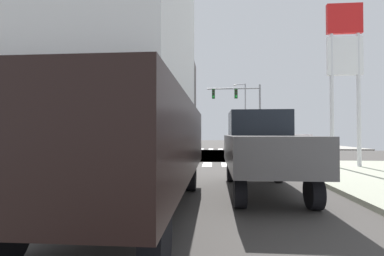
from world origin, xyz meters
name	(u,v)px	position (x,y,z in m)	size (l,w,h in m)	color
ground	(169,154)	(0.00, 0.00, -0.03)	(90.00, 90.00, 0.05)	#423F3B
sidewalk_corner_ne	(293,147)	(13.00, 12.00, 0.07)	(12.00, 12.00, 0.14)	#A09B91
sidewalk_corner_nw	(83,146)	(-13.00, 12.00, 0.07)	(12.00, 12.00, 0.14)	#A89F8F
crosswalk_near	(143,164)	(-0.25, -7.30, 0.00)	(13.50, 2.00, 0.01)	silver
crosswalk_far	(178,149)	(-0.25, 7.30, 0.00)	(13.50, 2.00, 0.01)	silver
traffic_signal_mast	(240,102)	(6.31, 7.71, 5.01)	(5.67, 0.55, 6.83)	gray
gas_station_sign	(345,55)	(9.69, -8.76, 5.32)	(1.60, 0.20, 7.72)	silver
street_lamp	(244,109)	(7.76, 17.70, 5.14)	(1.78, 0.32, 8.68)	gray
bank_building	(68,127)	(-16.81, 15.45, 2.52)	(13.34, 8.52, 5.03)	#826B4D
sedan_nearside_1	(151,137)	(-5.00, 15.03, 1.12)	(1.80, 4.30, 1.88)	black
pickup_farside_1	(262,146)	(5.00, -14.02, 1.29)	(2.00, 5.10, 2.35)	black
pickup_crossing_2	(165,135)	(-5.00, 25.67, 1.29)	(2.00, 5.10, 2.35)	black
sedan_leading_2	(173,136)	(-5.00, 35.06, 1.12)	(1.80, 4.30, 1.88)	black
box_truck_middle_1	(132,88)	(2.00, -16.78, 2.56)	(2.40, 7.20, 4.85)	black
pickup_outer_4	(264,139)	(6.92, -3.50, 1.29)	(5.10, 2.00, 2.35)	black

